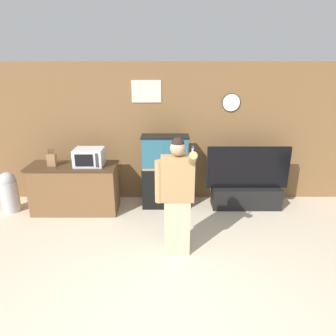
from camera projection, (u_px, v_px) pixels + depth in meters
ground_plane at (164, 320)px, 3.15m from camera, size 18.00×18.00×0.00m
wall_back_paneled at (165, 134)px, 5.69m from camera, size 10.00×0.08×2.60m
counter_island at (74, 188)px, 5.37m from camera, size 1.54×0.59×0.89m
microwave at (89, 157)px, 5.16m from camera, size 0.49×0.39×0.30m
knife_block at (51, 160)px, 5.15m from camera, size 0.14×0.11×0.30m
aquarium_on_stand at (165, 172)px, 5.50m from camera, size 0.85×0.37×1.36m
tv_on_stand at (246, 190)px, 5.56m from camera, size 1.51×0.40×1.17m
person_standing at (176, 196)px, 4.02m from camera, size 0.53×0.40×1.68m
trash_bin at (8, 192)px, 5.38m from camera, size 0.30×0.30×0.75m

